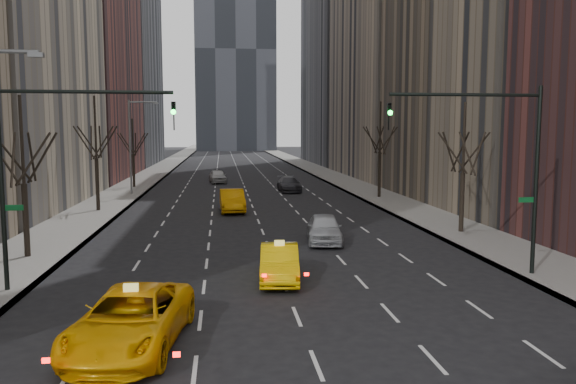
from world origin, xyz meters
name	(u,v)px	position (x,y,z in m)	size (l,w,h in m)	color
sidewalk_left	(152,174)	(-12.25, 70.00, 0.07)	(4.50, 320.00, 0.15)	slate
sidewalk_right	(324,173)	(12.25, 70.00, 0.07)	(4.50, 320.00, 0.15)	slate
bld_left_far	(70,6)	(-21.50, 66.00, 22.00)	(14.00, 28.00, 44.00)	brown
bld_right_deep	(350,7)	(21.50, 95.00, 29.00)	(14.00, 30.00, 58.00)	slate
tree_lw_b	(24,184)	(-12.00, 18.00, 3.72)	(3.36, 3.50, 7.82)	black
tree_lw_c	(97,160)	(-12.00, 34.00, 4.04)	(3.36, 3.50, 8.74)	black
tree_lw_d	(133,155)	(-12.00, 52.00, 3.56)	(3.36, 3.50, 7.36)	black
tree_rw_b	(463,173)	(12.00, 22.00, 3.72)	(3.36, 3.50, 7.82)	black
tree_rw_c	(380,155)	(12.00, 40.00, 4.04)	(3.36, 3.50, 8.74)	black
traffic_mast_left	(46,152)	(-9.11, 12.00, 5.49)	(6.69, 0.39, 8.00)	black
traffic_mast_right	(500,150)	(9.11, 12.00, 5.49)	(6.69, 0.39, 8.00)	black
streetlight_far	(134,137)	(-10.84, 45.00, 5.62)	(2.83, 0.22, 9.00)	slate
taxi_suv	(131,320)	(-5.15, 5.86, 0.84)	(2.78, 6.02, 1.67)	#FCB205
taxi_sedan	(279,263)	(-0.11, 12.67, 0.74)	(1.57, 4.51, 1.49)	#FDC605
silver_sedan_ahead	(324,228)	(3.22, 20.38, 0.80)	(1.89, 4.69, 1.60)	#ACAFB5
far_taxi	(232,200)	(-1.72, 33.04, 0.86)	(1.82, 5.23, 1.72)	orange
far_suv_grey	(289,184)	(4.38, 46.70, 0.75)	(2.09, 5.14, 1.49)	#2F2F34
far_car_white	(218,176)	(-2.99, 57.13, 0.79)	(1.86, 4.62, 1.58)	#BDBDBD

